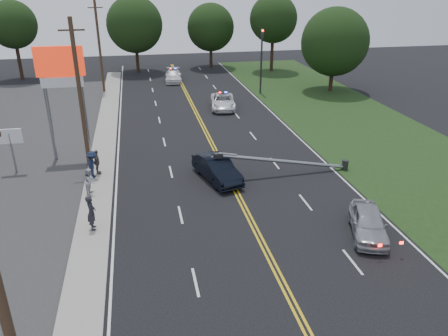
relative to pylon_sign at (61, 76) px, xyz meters
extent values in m
plane|color=black|center=(10.50, -14.00, -6.00)|extent=(120.00, 120.00, 0.00)
cube|color=gray|center=(2.10, -4.00, -5.94)|extent=(1.80, 70.00, 0.12)
cube|color=black|center=(24.00, -4.00, -5.99)|extent=(12.00, 80.00, 0.01)
cube|color=gold|center=(10.50, -4.00, -5.99)|extent=(0.36, 80.00, 0.00)
cylinder|color=gray|center=(-1.20, 0.00, -2.50)|extent=(0.24, 0.24, 7.00)
cylinder|color=gray|center=(1.20, 0.00, -2.50)|extent=(0.24, 0.24, 7.00)
cube|color=red|center=(0.00, 0.00, 1.00)|extent=(3.20, 0.35, 2.00)
cube|color=white|center=(0.00, 0.00, -0.40)|extent=(2.80, 0.30, 0.70)
cylinder|color=gray|center=(-3.50, -2.00, -4.60)|extent=(0.14, 0.14, 2.80)
cube|color=white|center=(-3.50, -2.00, -3.40)|extent=(1.60, 0.12, 1.00)
cylinder|color=#2D2D30|center=(18.80, 16.00, -2.50)|extent=(0.20, 0.20, 7.00)
cube|color=#2D2D30|center=(18.80, 16.00, 0.60)|extent=(0.28, 0.28, 0.90)
sphere|color=#FF0C07|center=(18.80, 15.84, 0.90)|extent=(0.22, 0.22, 0.22)
cylinder|color=#2D2D30|center=(18.60, -6.00, -5.65)|extent=(0.44, 0.44, 0.70)
cylinder|color=gray|center=(14.17, -6.00, -5.02)|extent=(8.90, 0.24, 1.80)
cube|color=#2D2D30|center=(9.74, -6.00, -4.23)|extent=(0.55, 0.32, 0.30)
cylinder|color=#382619|center=(1.30, -22.00, -1.00)|extent=(0.28, 0.28, 10.00)
cylinder|color=#382619|center=(1.30, -2.00, -1.00)|extent=(0.28, 0.28, 10.00)
cube|color=#382619|center=(1.30, -2.00, 3.20)|extent=(1.60, 0.10, 0.10)
cylinder|color=#382619|center=(1.30, 20.00, -1.00)|extent=(0.28, 0.28, 10.00)
cube|color=#382619|center=(1.30, 20.00, 3.20)|extent=(1.60, 0.10, 0.10)
cylinder|color=black|center=(-9.47, 29.28, -4.02)|extent=(0.44, 0.44, 3.96)
sphere|color=black|center=(-9.47, 29.28, 0.82)|extent=(5.87, 5.87, 5.87)
cylinder|color=black|center=(5.39, 31.21, -4.16)|extent=(0.44, 0.44, 3.68)
sphere|color=black|center=(5.39, 31.21, 0.34)|extent=(7.46, 7.46, 7.46)
cylinder|color=black|center=(16.00, 32.66, -4.36)|extent=(0.44, 0.44, 3.27)
sphere|color=black|center=(16.00, 32.66, -0.37)|extent=(6.66, 6.66, 6.66)
cylinder|color=black|center=(23.90, 28.29, -3.96)|extent=(0.44, 0.44, 4.07)
sphere|color=black|center=(23.90, 28.29, 1.02)|extent=(6.44, 6.44, 6.44)
cylinder|color=black|center=(27.17, 15.60, -4.39)|extent=(0.44, 0.44, 3.21)
sphere|color=black|center=(27.17, 15.60, -0.47)|extent=(7.55, 7.55, 7.55)
imported|color=black|center=(9.66, -5.83, -5.23)|extent=(2.82, 4.94, 1.54)
imported|color=#A2A4AA|center=(16.01, -13.95, -5.29)|extent=(2.97, 4.46, 1.41)
imported|color=white|center=(13.37, 10.70, -5.29)|extent=(3.03, 5.36, 1.41)
imported|color=silver|center=(9.66, 24.08, -5.29)|extent=(2.41, 5.04, 1.42)
imported|color=#222229|center=(2.16, -10.74, -4.92)|extent=(0.51, 0.73, 1.91)
imported|color=#B2B1B6|center=(1.77, -6.50, -5.06)|extent=(0.82, 0.94, 1.64)
imported|color=#17223B|center=(1.76, -4.14, -4.96)|extent=(0.95, 1.31, 1.83)
imported|color=#5A4D48|center=(1.99, -3.60, -5.04)|extent=(0.62, 1.05, 1.67)
camera|label=1|loc=(4.96, -31.34, 6.20)|focal=35.00mm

